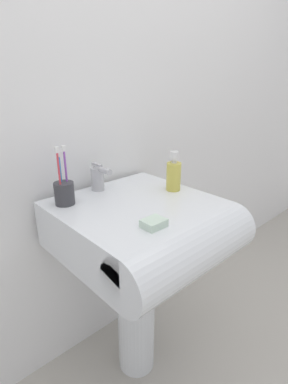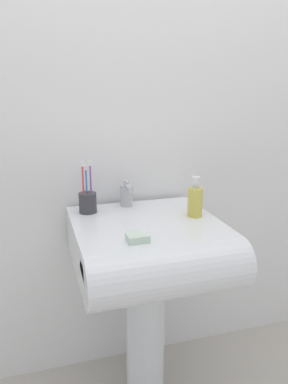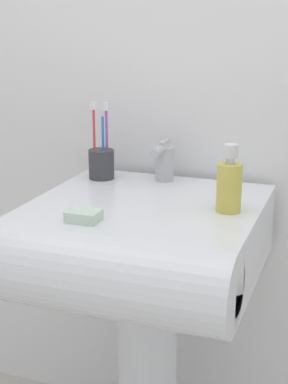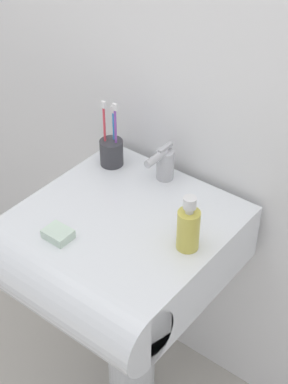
% 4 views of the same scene
% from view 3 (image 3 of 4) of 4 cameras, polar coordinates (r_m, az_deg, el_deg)
% --- Properties ---
extents(wall_back, '(5.00, 0.05, 2.40)m').
position_cam_3_polar(wall_back, '(1.60, 4.08, 16.81)').
color(wall_back, white).
rests_on(wall_back, ground).
extents(sink_pedestal, '(0.15, 0.15, 0.60)m').
position_cam_3_polar(sink_pedestal, '(1.59, 0.35, -17.40)').
color(sink_pedestal, white).
rests_on(sink_pedestal, ground).
extents(sink_basin, '(0.53, 0.57, 0.17)m').
position_cam_3_polar(sink_basin, '(1.36, -0.53, -5.13)').
color(sink_basin, white).
rests_on(sink_basin, sink_pedestal).
extents(faucet, '(0.05, 0.11, 0.11)m').
position_cam_3_polar(faucet, '(1.55, 1.92, 2.99)').
color(faucet, '#B7B7BC').
rests_on(faucet, sink_basin).
extents(toothbrush_cup, '(0.07, 0.07, 0.21)m').
position_cam_3_polar(toothbrush_cup, '(1.58, -4.16, 2.92)').
color(toothbrush_cup, '#38383D').
rests_on(toothbrush_cup, sink_basin).
extents(soap_bottle, '(0.06, 0.06, 0.15)m').
position_cam_3_polar(soap_bottle, '(1.31, 8.27, 0.72)').
color(soap_bottle, gold).
rests_on(soap_bottle, sink_basin).
extents(bar_soap, '(0.07, 0.06, 0.02)m').
position_cam_3_polar(bar_soap, '(1.26, -5.87, -2.32)').
color(bar_soap, silver).
rests_on(bar_soap, sink_basin).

